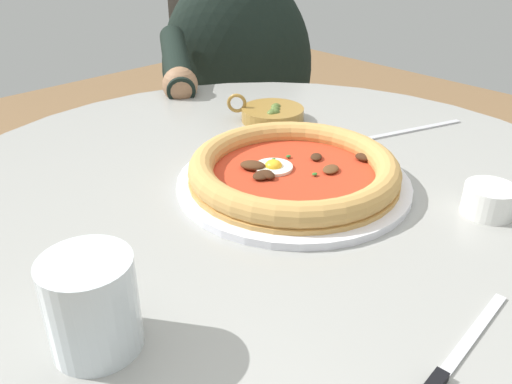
{
  "coord_description": "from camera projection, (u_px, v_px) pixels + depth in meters",
  "views": [
    {
      "loc": [
        0.45,
        0.43,
        1.07
      ],
      "look_at": [
        0.0,
        -0.03,
        0.72
      ],
      "focal_mm": 37.23,
      "sensor_mm": 36.0,
      "label": 1
    }
  ],
  "objects": [
    {
      "name": "diner_person",
      "position": [
        238.0,
        144.0,
        1.45
      ],
      "size": [
        0.56,
        0.43,
        1.11
      ],
      "color": "#282833",
      "rests_on": "ground"
    },
    {
      "name": "dining_table",
      "position": [
        272.0,
        286.0,
        0.78
      ],
      "size": [
        0.96,
        0.96,
        0.74
      ],
      "color": "#999993",
      "rests_on": "ground"
    },
    {
      "name": "ramekin_capers",
      "position": [
        489.0,
        199.0,
        0.64
      ],
      "size": [
        0.06,
        0.06,
        0.04
      ],
      "color": "white",
      "rests_on": "dining_table"
    },
    {
      "name": "cafe_chair_diner",
      "position": [
        235.0,
        114.0,
        1.56
      ],
      "size": [
        0.55,
        0.55,
        0.89
      ],
      "color": "#504A45",
      "rests_on": "ground"
    },
    {
      "name": "pizza_on_plate",
      "position": [
        293.0,
        172.0,
        0.7
      ],
      "size": [
        0.31,
        0.31,
        0.04
      ],
      "color": "white",
      "rests_on": "dining_table"
    },
    {
      "name": "olive_pan",
      "position": [
        272.0,
        114.0,
        0.92
      ],
      "size": [
        0.11,
        0.12,
        0.05
      ],
      "color": "olive",
      "rests_on": "dining_table"
    },
    {
      "name": "steak_knife",
      "position": [
        439.0,
        379.0,
        0.42
      ],
      "size": [
        0.21,
        0.03,
        0.01
      ],
      "color": "silver",
      "rests_on": "dining_table"
    },
    {
      "name": "fork_utensil",
      "position": [
        416.0,
        129.0,
        0.88
      ],
      "size": [
        0.18,
        0.07,
        0.0
      ],
      "color": "#BCBCC1",
      "rests_on": "dining_table"
    },
    {
      "name": "water_glass",
      "position": [
        93.0,
        309.0,
        0.44
      ],
      "size": [
        0.08,
        0.08,
        0.09
      ],
      "color": "silver",
      "rests_on": "dining_table"
    }
  ]
}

